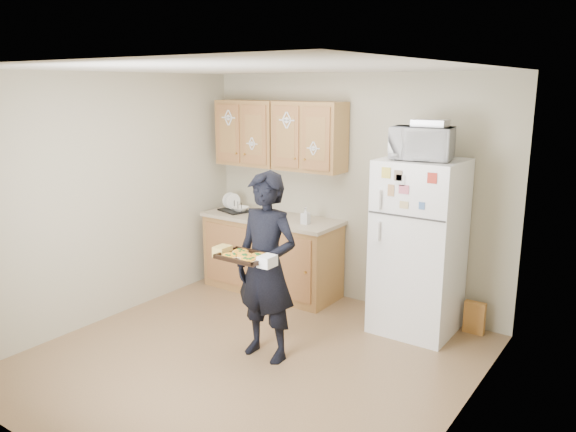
{
  "coord_description": "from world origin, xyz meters",
  "views": [
    {
      "loc": [
        2.88,
        -3.56,
        2.38
      ],
      "look_at": [
        0.09,
        0.45,
        1.23
      ],
      "focal_mm": 35.0,
      "sensor_mm": 36.0,
      "label": 1
    }
  ],
  "objects": [
    {
      "name": "pizza_front_left",
      "position": [
        -0.01,
        -0.23,
        1.02
      ],
      "size": [
        0.14,
        0.14,
        0.02
      ],
      "primitive_type": "cylinder",
      "color": "orange",
      "rests_on": "baking_tray"
    },
    {
      "name": "wall_left",
      "position": [
        -1.8,
        0.0,
        1.25
      ],
      "size": [
        0.04,
        3.6,
        2.5
      ],
      "primitive_type": "cube",
      "color": "#B3AC91",
      "rests_on": "floor"
    },
    {
      "name": "foil_pan",
      "position": [
        1.0,
        1.41,
        2.03
      ],
      "size": [
        0.32,
        0.23,
        0.06
      ],
      "primitive_type": "cube",
      "rotation": [
        0.0,
        0.0,
        0.06
      ],
      "color": "silver",
      "rests_on": "microwave"
    },
    {
      "name": "baking_tray",
      "position": [
        0.08,
        -0.16,
        1.0
      ],
      "size": [
        0.41,
        0.3,
        0.04
      ],
      "primitive_type": "cube",
      "rotation": [
        0.0,
        0.0,
        -0.0
      ],
      "color": "black",
      "rests_on": "person"
    },
    {
      "name": "countertop",
      "position": [
        -0.85,
        1.48,
        0.88
      ],
      "size": [
        1.64,
        0.64,
        0.04
      ],
      "primitive_type": "cube",
      "color": "#B6A98C",
      "rests_on": "base_cabinet"
    },
    {
      "name": "refrigerator",
      "position": [
        0.95,
        1.43,
        0.85
      ],
      "size": [
        0.75,
        0.7,
        1.7
      ],
      "primitive_type": "cube",
      "color": "white",
      "rests_on": "floor"
    },
    {
      "name": "ceiling",
      "position": [
        0.0,
        0.0,
        2.5
      ],
      "size": [
        3.6,
        3.6,
        0.0
      ],
      "primitive_type": "plane",
      "color": "white",
      "rests_on": "wall_back"
    },
    {
      "name": "wall_front",
      "position": [
        0.0,
        -1.8,
        1.25
      ],
      "size": [
        3.6,
        0.04,
        2.5
      ],
      "primitive_type": "cube",
      "color": "#B3AC91",
      "rests_on": "floor"
    },
    {
      "name": "wall_back",
      "position": [
        0.0,
        1.8,
        1.25
      ],
      "size": [
        3.6,
        0.04,
        2.5
      ],
      "primitive_type": "cube",
      "color": "#B3AC91",
      "rests_on": "floor"
    },
    {
      "name": "floor",
      "position": [
        0.0,
        0.0,
        0.0
      ],
      "size": [
        3.6,
        3.6,
        0.0
      ],
      "primitive_type": "plane",
      "color": "brown",
      "rests_on": "ground"
    },
    {
      "name": "person",
      "position": [
        0.08,
        0.14,
        0.83
      ],
      "size": [
        0.61,
        0.4,
        1.67
      ],
      "primitive_type": "imported",
      "rotation": [
        0.0,
        0.0,
        -0.0
      ],
      "color": "black",
      "rests_on": "floor"
    },
    {
      "name": "pizza_center",
      "position": [
        0.08,
        -0.16,
        1.02
      ],
      "size": [
        0.14,
        0.14,
        0.02
      ],
      "primitive_type": "cylinder",
      "color": "orange",
      "rests_on": "baking_tray"
    },
    {
      "name": "pizza_back_right",
      "position": [
        0.18,
        -0.09,
        1.02
      ],
      "size": [
        0.14,
        0.14,
        0.02
      ],
      "primitive_type": "cylinder",
      "color": "orange",
      "rests_on": "baking_tray"
    },
    {
      "name": "base_cabinet",
      "position": [
        -0.85,
        1.48,
        0.43
      ],
      "size": [
        1.6,
        0.6,
        0.86
      ],
      "primitive_type": "cube",
      "color": "brown",
      "rests_on": "floor"
    },
    {
      "name": "dish_rack",
      "position": [
        -1.38,
        1.45,
        0.97
      ],
      "size": [
        0.42,
        0.36,
        0.14
      ],
      "primitive_type": "cube",
      "rotation": [
        0.0,
        0.0,
        -0.31
      ],
      "color": "black",
      "rests_on": "countertop"
    },
    {
      "name": "upper_cab_left",
      "position": [
        -1.25,
        1.61,
        1.83
      ],
      "size": [
        0.8,
        0.33,
        0.75
      ],
      "primitive_type": "cube",
      "color": "brown",
      "rests_on": "wall_back"
    },
    {
      "name": "pizza_back_left",
      "position": [
        -0.01,
        -0.09,
        1.02
      ],
      "size": [
        0.14,
        0.14,
        0.02
      ],
      "primitive_type": "cylinder",
      "color": "orange",
      "rests_on": "baking_tray"
    },
    {
      "name": "upper_cab_right",
      "position": [
        -0.43,
        1.61,
        1.83
      ],
      "size": [
        0.8,
        0.33,
        0.75
      ],
      "primitive_type": "cube",
      "color": "brown",
      "rests_on": "wall_back"
    },
    {
      "name": "wall_right",
      "position": [
        1.8,
        0.0,
        1.25
      ],
      "size": [
        0.04,
        3.6,
        2.5
      ],
      "primitive_type": "cube",
      "color": "#B3AC91",
      "rests_on": "floor"
    },
    {
      "name": "pizza_front_right",
      "position": [
        0.18,
        -0.23,
        1.02
      ],
      "size": [
        0.14,
        0.14,
        0.02
      ],
      "primitive_type": "cylinder",
      "color": "orange",
      "rests_on": "baking_tray"
    },
    {
      "name": "soap_bottle",
      "position": [
        -0.34,
        1.41,
        0.99
      ],
      "size": [
        0.09,
        0.09,
        0.18
      ],
      "primitive_type": "imported",
      "rotation": [
        0.0,
        0.0,
        0.05
      ],
      "color": "white",
      "rests_on": "countertop"
    },
    {
      "name": "cereal_box",
      "position": [
        1.47,
        1.67,
        0.16
      ],
      "size": [
        0.2,
        0.07,
        0.32
      ],
      "primitive_type": "cube",
      "color": "#DDBA4E",
      "rests_on": "floor"
    },
    {
      "name": "microwave",
      "position": [
        0.95,
        1.38,
        1.85
      ],
      "size": [
        0.6,
        0.46,
        0.3
      ],
      "primitive_type": "imported",
      "rotation": [
        0.0,
        0.0,
        0.17
      ],
      "color": "white",
      "rests_on": "refrigerator"
    },
    {
      "name": "bowl",
      "position": [
        -1.29,
        1.45,
        0.94
      ],
      "size": [
        0.2,
        0.2,
        0.05
      ],
      "primitive_type": "imported",
      "rotation": [
        0.0,
        0.0,
        0.01
      ],
      "color": "white",
      "rests_on": "dish_rack"
    }
  ]
}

